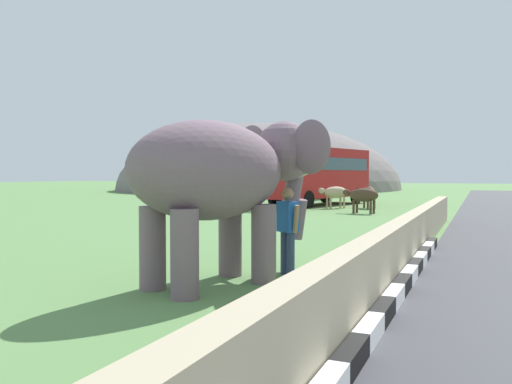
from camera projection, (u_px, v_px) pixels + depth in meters
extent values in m
cube|color=black|center=(351.00, 358.00, 5.03)|extent=(0.90, 0.20, 0.24)
cube|color=white|center=(369.00, 332.00, 5.86)|extent=(0.90, 0.20, 0.24)
cube|color=black|center=(383.00, 313.00, 6.68)|extent=(0.90, 0.20, 0.24)
cube|color=white|center=(394.00, 298.00, 7.51)|extent=(0.90, 0.20, 0.24)
cube|color=black|center=(402.00, 285.00, 8.33)|extent=(0.90, 0.20, 0.24)
cube|color=white|center=(409.00, 275.00, 9.15)|extent=(0.90, 0.20, 0.24)
cube|color=black|center=(415.00, 267.00, 9.98)|extent=(0.90, 0.20, 0.24)
cube|color=white|center=(420.00, 260.00, 10.80)|extent=(0.90, 0.20, 0.24)
cube|color=black|center=(425.00, 254.00, 11.63)|extent=(0.90, 0.20, 0.24)
cube|color=white|center=(428.00, 249.00, 12.45)|extent=(0.90, 0.20, 0.24)
cube|color=black|center=(432.00, 244.00, 13.28)|extent=(0.90, 0.20, 0.24)
cube|color=tan|center=(385.00, 260.00, 8.53)|extent=(28.00, 0.36, 1.00)
cylinder|color=slate|center=(230.00, 239.00, 9.73)|extent=(0.44, 0.44, 1.39)
cylinder|color=slate|center=(264.00, 244.00, 9.08)|extent=(0.44, 0.44, 1.39)
cylinder|color=slate|center=(153.00, 248.00, 8.56)|extent=(0.44, 0.44, 1.39)
cylinder|color=slate|center=(185.00, 254.00, 7.91)|extent=(0.44, 0.44, 1.39)
ellipsoid|color=slate|center=(210.00, 170.00, 8.78)|extent=(3.48, 2.67, 1.70)
sphere|color=slate|center=(285.00, 151.00, 10.05)|extent=(1.16, 1.16, 1.16)
ellipsoid|color=#D84C8C|center=(295.00, 144.00, 10.25)|extent=(0.58, 0.73, 0.44)
ellipsoid|color=slate|center=(252.00, 150.00, 10.52)|extent=(0.57, 0.92, 1.00)
ellipsoid|color=slate|center=(311.00, 147.00, 9.39)|extent=(0.57, 0.92, 1.00)
cylinder|color=slate|center=(295.00, 179.00, 10.27)|extent=(0.52, 0.63, 1.00)
cylinder|color=slate|center=(298.00, 219.00, 10.38)|extent=(0.39, 0.46, 0.83)
cone|color=beige|center=(282.00, 174.00, 10.43)|extent=(0.35, 0.58, 0.22)
cone|color=beige|center=(303.00, 174.00, 10.03)|extent=(0.35, 0.58, 0.22)
cylinder|color=navy|center=(284.00, 253.00, 9.90)|extent=(0.15, 0.15, 0.82)
cylinder|color=navy|center=(291.00, 254.00, 9.73)|extent=(0.15, 0.15, 0.82)
cube|color=#1E59B2|center=(288.00, 217.00, 9.79)|extent=(0.42, 0.47, 0.58)
cylinder|color=#9E7251|center=(280.00, 217.00, 10.01)|extent=(0.13, 0.14, 0.52)
cylinder|color=#9E7251|center=(296.00, 219.00, 9.57)|extent=(0.17, 0.19, 0.53)
sphere|color=#9E7251|center=(288.00, 194.00, 9.77)|extent=(0.23, 0.23, 0.23)
cube|color=#B21E1E|center=(317.00, 173.00, 31.91)|extent=(9.25, 4.78, 3.00)
cube|color=#3F5160|center=(317.00, 164.00, 31.90)|extent=(8.58, 4.63, 0.76)
cylinder|color=black|center=(325.00, 195.00, 34.90)|extent=(1.04, 0.56, 1.00)
cylinder|color=black|center=(356.00, 196.00, 33.46)|extent=(1.04, 0.56, 1.00)
cylinder|color=black|center=(275.00, 198.00, 30.47)|extent=(1.04, 0.56, 1.00)
cylinder|color=black|center=(307.00, 199.00, 29.03)|extent=(1.04, 0.56, 1.00)
cube|color=teal|center=(316.00, 173.00, 43.70)|extent=(8.94, 4.83, 3.00)
cube|color=#3F5160|center=(316.00, 167.00, 43.68)|extent=(8.29, 4.68, 0.76)
cylinder|color=black|center=(303.00, 190.00, 46.62)|extent=(1.04, 0.57, 1.00)
cylinder|color=black|center=(329.00, 190.00, 46.34)|extent=(1.04, 0.57, 1.00)
cylinder|color=black|center=(301.00, 192.00, 41.17)|extent=(1.04, 0.57, 1.00)
cylinder|color=black|center=(330.00, 192.00, 40.89)|extent=(1.04, 0.57, 1.00)
cube|color=silver|center=(354.00, 173.00, 56.50)|extent=(9.83, 4.72, 3.00)
cube|color=#3F5160|center=(354.00, 169.00, 56.48)|extent=(9.10, 4.57, 0.76)
cylinder|color=black|center=(343.00, 186.00, 59.74)|extent=(1.04, 0.53, 1.00)
cylinder|color=black|center=(363.00, 187.00, 59.35)|extent=(1.04, 0.53, 1.00)
cylinder|color=black|center=(343.00, 188.00, 53.74)|extent=(1.04, 0.53, 1.00)
cylinder|color=black|center=(365.00, 188.00, 53.36)|extent=(1.04, 0.53, 1.00)
cylinder|color=tan|center=(331.00, 203.00, 28.66)|extent=(0.12, 0.12, 0.65)
cylinder|color=tan|center=(327.00, 203.00, 28.99)|extent=(0.12, 0.12, 0.65)
cylinder|color=tan|center=(344.00, 203.00, 29.04)|extent=(0.12, 0.12, 0.65)
cylinder|color=tan|center=(340.00, 202.00, 29.37)|extent=(0.12, 0.12, 0.65)
ellipsoid|color=tan|center=(336.00, 192.00, 28.99)|extent=(1.52, 1.44, 0.66)
ellipsoid|color=tan|center=(321.00, 191.00, 28.60)|extent=(0.47, 0.46, 0.32)
cylinder|color=#473323|center=(364.00, 202.00, 29.29)|extent=(0.12, 0.12, 0.65)
cylinder|color=#473323|center=(371.00, 202.00, 29.30)|extent=(0.12, 0.12, 0.65)
cylinder|color=#473323|center=(368.00, 203.00, 28.39)|extent=(0.12, 0.12, 0.65)
cylinder|color=#473323|center=(374.00, 203.00, 28.40)|extent=(0.12, 0.12, 0.65)
ellipsoid|color=#473323|center=(369.00, 192.00, 28.83)|extent=(1.61, 1.16, 0.66)
ellipsoid|color=#473323|center=(366.00, 190.00, 29.75)|extent=(0.47, 0.40, 0.32)
cylinder|color=#473323|center=(354.00, 207.00, 25.31)|extent=(0.12, 0.12, 0.65)
cylinder|color=#473323|center=(357.00, 206.00, 25.60)|extent=(0.12, 0.12, 0.65)
cylinder|color=#473323|center=(371.00, 207.00, 24.76)|extent=(0.12, 0.12, 0.65)
cylinder|color=#473323|center=(374.00, 207.00, 25.05)|extent=(0.12, 0.12, 0.65)
ellipsoid|color=#473323|center=(364.00, 195.00, 25.16)|extent=(0.94, 1.60, 0.66)
ellipsoid|color=#473323|center=(347.00, 193.00, 25.72)|extent=(0.35, 0.45, 0.32)
ellipsoid|color=slate|center=(265.00, 189.00, 66.76)|extent=(42.40, 33.92, 16.59)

